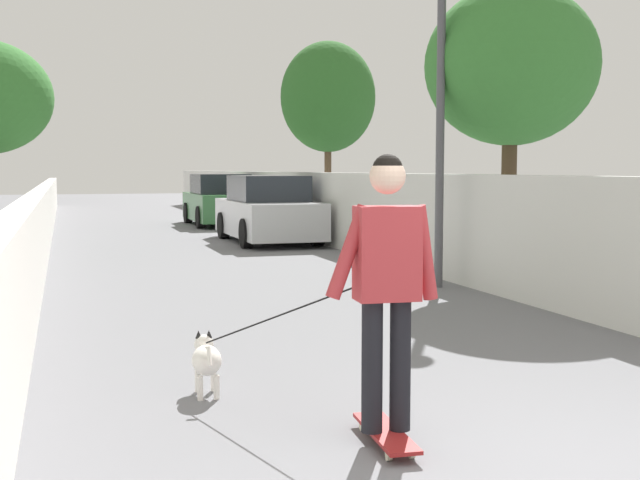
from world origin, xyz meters
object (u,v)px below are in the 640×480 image
(dog, at_px, (207,358))
(tree_right_distant, at_px, (328,97))
(tree_right_mid, at_px, (511,67))
(lamp_post, at_px, (441,74))
(person_skateboarder, at_px, (387,271))
(car_far, at_px, (220,201))
(skateboard, at_px, (386,433))
(car_near, at_px, (268,211))

(dog, bearing_deg, tree_right_distant, -21.00)
(tree_right_mid, bearing_deg, tree_right_distant, -4.46)
(lamp_post, xyz_separation_m, person_skateboarder, (-5.99, 3.24, -1.94))
(tree_right_distant, distance_m, car_far, 4.57)
(skateboard, distance_m, car_near, 14.03)
(skateboard, xyz_separation_m, person_skateboarder, (0.00, -0.00, 1.01))
(tree_right_distant, xyz_separation_m, skateboard, (-17.74, 5.40, -3.66))
(lamp_post, xyz_separation_m, skateboard, (-5.99, 3.24, -2.95))
(tree_right_mid, relative_size, car_near, 1.05)
(tree_right_mid, xyz_separation_m, car_near, (7.52, 1.86, -2.48))
(skateboard, distance_m, person_skateboarder, 1.01)
(tree_right_distant, distance_m, skateboard, 18.90)
(person_skateboarder, xyz_separation_m, car_near, (13.76, -2.64, -0.36))
(skateboard, height_order, dog, dog)
(lamp_post, xyz_separation_m, dog, (-4.55, 4.10, -2.75))
(tree_right_mid, height_order, dog, tree_right_mid)
(person_skateboarder, bearing_deg, car_near, -10.86)
(car_near, bearing_deg, car_far, 0.00)
(tree_right_distant, distance_m, lamp_post, 11.97)
(tree_right_distant, relative_size, lamp_post, 1.20)
(skateboard, bearing_deg, lamp_post, -28.42)
(car_far, bearing_deg, tree_right_distant, -126.71)
(tree_right_mid, relative_size, tree_right_distant, 0.83)
(lamp_post, height_order, car_near, lamp_post)
(tree_right_mid, bearing_deg, car_near, 13.89)
(tree_right_distant, relative_size, car_far, 1.34)
(lamp_post, bearing_deg, car_near, 4.41)
(tree_right_distant, bearing_deg, tree_right_mid, 175.54)
(dog, bearing_deg, skateboard, -148.99)
(car_near, bearing_deg, dog, 164.14)
(skateboard, xyz_separation_m, dog, (1.43, 0.86, 0.21))
(tree_right_mid, height_order, lamp_post, lamp_post)
(tree_right_mid, distance_m, skateboard, 8.30)
(skateboard, xyz_separation_m, car_near, (13.76, -2.64, 0.65))
(person_skateboarder, height_order, dog, person_skateboarder)
(car_far, bearing_deg, person_skateboarder, 172.40)
(lamp_post, distance_m, person_skateboarder, 7.08)
(car_near, relative_size, car_far, 1.06)
(skateboard, height_order, person_skateboarder, person_skateboarder)
(lamp_post, relative_size, car_near, 1.06)
(skateboard, bearing_deg, car_far, -7.60)
(lamp_post, relative_size, person_skateboarder, 2.61)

